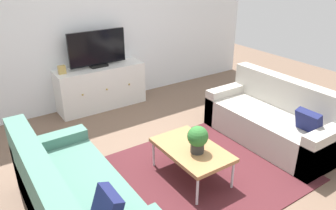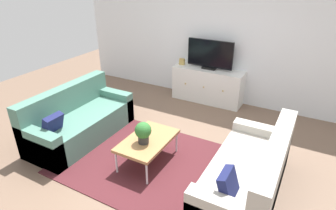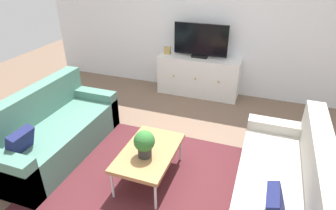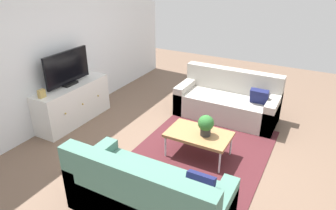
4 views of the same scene
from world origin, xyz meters
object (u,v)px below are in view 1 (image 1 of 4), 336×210
Objects in this scene: potted_plant at (198,138)px; flat_screen_tv at (97,49)px; coffee_table at (192,150)px; couch_left_side at (70,201)px; mantel_clock at (62,70)px; tv_console at (101,87)px; couch_right_side at (274,121)px.

potted_plant is 0.33× the size of flat_screen_tv.
coffee_table is at bearing 88.84° from potted_plant.
couch_left_side is 13.90× the size of mantel_clock.
tv_console is 1.54× the size of flat_screen_tv.
couch_right_side is 2.82m from tv_console.
flat_screen_tv is at bearing 60.59° from couch_left_side.
couch_right_side is 1.47m from coffee_table.
flat_screen_tv is 7.29× the size of mantel_clock.
couch_right_side is at bearing 0.00° from couch_left_side.
couch_right_side is (2.87, 0.00, 0.00)m from couch_left_side.
couch_left_side is 5.81× the size of potted_plant.
flat_screen_tv is at bearing 91.01° from potted_plant.
couch_right_side is at bearing 5.14° from potted_plant.
tv_console is (1.35, 2.37, 0.07)m from couch_left_side.
couch_left_side is 1.00× the size of couch_right_side.
couch_right_side reaches higher than coffee_table.
flat_screen_tv is (-0.04, 2.53, 0.44)m from potted_plant.
tv_console reaches higher than coffee_table.
mantel_clock is (-0.61, 0.00, 0.42)m from tv_console.
flat_screen_tv reaches higher than potted_plant.
flat_screen_tv is (0.00, 0.02, 0.65)m from tv_console.
coffee_table is (1.40, -0.03, 0.07)m from couch_left_side.
couch_right_side is 3.22m from mantel_clock.
couch_left_side is at bearing 180.00° from couch_right_side.
couch_left_side is 1.91× the size of flat_screen_tv.
couch_right_side is at bearing -57.64° from flat_screen_tv.
coffee_table is at bearing -74.79° from mantel_clock.
potted_plant is at bearing -88.98° from tv_console.
couch_right_side is 1.24× the size of tv_console.
tv_console is (-0.04, 2.51, -0.21)m from potted_plant.
flat_screen_tv reaches higher than mantel_clock.
tv_console is at bearing 122.58° from couch_right_side.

